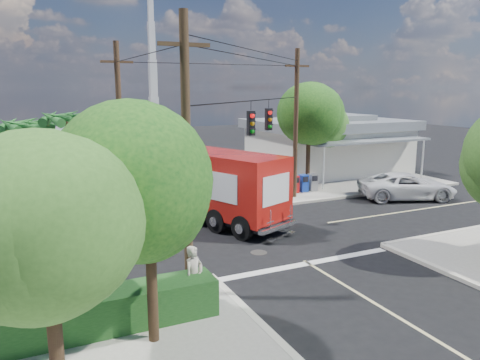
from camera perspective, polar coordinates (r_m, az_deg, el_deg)
ground at (r=22.25m, az=2.20°, el=-6.48°), size 120.00×120.00×0.00m
sidewalk_ne at (r=36.78m, az=9.50°, el=0.57°), size 14.12×14.12×0.14m
sidewalk_nw at (r=30.45m, az=-26.61°, el=-2.69°), size 14.12×14.12×0.14m
road_markings at (r=21.01m, az=4.06°, el=-7.56°), size 32.00×32.00×0.01m
building_ne at (r=38.25m, az=10.70°, el=4.35°), size 11.80×10.20×4.50m
radio_tower at (r=40.16m, az=-10.47°, el=9.43°), size 0.80×0.80×17.00m
tree_sw_front at (r=11.85m, az=-11.05°, el=-0.78°), size 3.88×3.78×6.03m
tree_sw_back at (r=9.22m, az=-22.32°, el=-7.69°), size 3.56×3.42×5.41m
tree_ne_front at (r=30.76m, az=8.49°, el=7.37°), size 4.21×4.14×6.66m
tree_ne_back at (r=34.07m, az=10.08°, el=6.71°), size 3.77×3.66×5.82m
palm_nw_front at (r=26.46m, az=-20.32°, el=6.81°), size 3.01×3.08×5.59m
palm_nw_back at (r=27.89m, az=-24.66°, el=5.91°), size 3.01×3.08×5.19m
utility_poles at (r=22.09m, az=-3.30°, el=5.78°), size 12.00×10.68×9.00m
picket_fence at (r=14.67m, az=-15.58°, el=-13.68°), size 5.94×0.06×1.00m
hedge_sw at (r=13.92m, az=-15.84°, el=-15.06°), size 6.20×1.20×1.10m
vending_boxes at (r=30.45m, az=7.74°, el=-0.39°), size 1.90×0.50×1.10m
delivery_truck at (r=23.50m, az=-2.84°, el=-0.87°), size 5.41×8.68×3.63m
parked_car at (r=30.54m, az=19.71°, el=-0.69°), size 6.38×4.62×1.61m
pedestrian at (r=14.59m, az=-5.63°, el=-11.63°), size 0.84×0.74×1.93m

